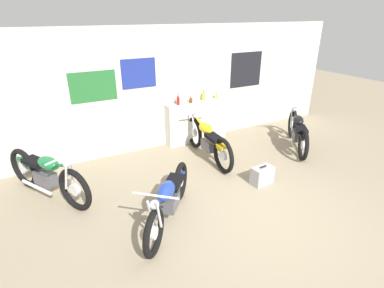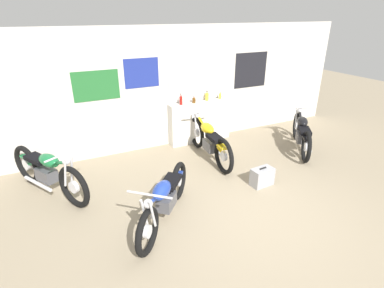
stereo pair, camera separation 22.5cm
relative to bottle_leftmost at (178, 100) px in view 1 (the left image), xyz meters
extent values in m
plane|color=gray|center=(-0.24, -3.18, -1.15)|extent=(24.00, 24.00, 0.00)
cube|color=beige|center=(-0.24, 0.21, 0.25)|extent=(10.00, 0.06, 2.80)
cube|color=silver|center=(0.53, 0.18, 0.33)|extent=(1.45, 0.01, 0.79)
cube|color=beige|center=(0.53, 0.17, 0.33)|extent=(1.51, 0.01, 0.85)
cube|color=black|center=(2.09, 0.18, 0.50)|extent=(0.97, 0.01, 0.89)
cube|color=navy|center=(-0.86, 0.18, 0.66)|extent=(0.78, 0.01, 0.64)
cube|color=#23662D|center=(-1.85, 0.18, 0.48)|extent=(0.95, 0.01, 0.63)
cube|color=silver|center=(0.53, 0.03, -0.64)|extent=(1.61, 0.28, 1.03)
cylinder|color=maroon|center=(0.00, 0.00, -0.02)|extent=(0.07, 0.07, 0.19)
cone|color=maroon|center=(0.00, 0.00, 0.10)|extent=(0.06, 0.06, 0.05)
cylinder|color=black|center=(0.00, 0.00, 0.14)|extent=(0.03, 0.03, 0.02)
cylinder|color=#5B3814|center=(0.34, 0.00, -0.06)|extent=(0.08, 0.08, 0.12)
cone|color=#5B3814|center=(0.34, 0.00, 0.01)|extent=(0.07, 0.07, 0.03)
cylinder|color=red|center=(0.34, 0.00, 0.04)|extent=(0.03, 0.03, 0.01)
cylinder|color=gold|center=(0.73, 0.06, -0.03)|extent=(0.09, 0.09, 0.18)
cone|color=gold|center=(0.73, 0.06, 0.08)|extent=(0.07, 0.07, 0.05)
cylinder|color=black|center=(0.73, 0.06, 0.12)|extent=(0.03, 0.03, 0.02)
cylinder|color=gold|center=(1.10, 0.04, -0.06)|extent=(0.06, 0.06, 0.13)
cone|color=gold|center=(1.10, 0.04, 0.03)|extent=(0.05, 0.05, 0.04)
cylinder|color=black|center=(1.10, 0.04, 0.05)|extent=(0.02, 0.02, 0.01)
torus|color=black|center=(0.28, -0.29, -0.78)|extent=(0.14, 0.75, 0.74)
cylinder|color=silver|center=(0.28, -0.29, -0.78)|extent=(0.08, 0.21, 0.21)
torus|color=black|center=(0.19, -1.68, -0.78)|extent=(0.14, 0.75, 0.74)
cylinder|color=silver|center=(0.19, -1.68, -0.78)|extent=(0.08, 0.21, 0.21)
cube|color=#4C4C51|center=(0.23, -1.05, -0.80)|extent=(0.24, 0.40, 0.23)
cylinder|color=yellow|center=(0.23, -1.05, -0.57)|extent=(0.14, 1.27, 0.47)
ellipsoid|color=yellow|center=(0.24, -0.87, -0.46)|extent=(0.27, 0.49, 0.22)
cube|color=black|center=(0.21, -1.26, -0.54)|extent=(0.27, 0.49, 0.08)
cube|color=yellow|center=(0.19, -1.59, -0.60)|extent=(0.16, 0.29, 0.04)
cylinder|color=silver|center=(0.21, -0.35, -0.50)|extent=(0.05, 0.17, 0.55)
cylinder|color=silver|center=(0.33, -0.36, -0.50)|extent=(0.05, 0.17, 0.55)
cylinder|color=silver|center=(0.27, -0.43, -0.22)|extent=(0.64, 0.07, 0.03)
sphere|color=silver|center=(0.27, -0.37, -0.32)|extent=(0.13, 0.13, 0.13)
cylinder|color=silver|center=(0.36, -1.16, -0.95)|extent=(0.11, 0.77, 0.06)
torus|color=black|center=(2.85, -0.94, -0.80)|extent=(0.48, 0.62, 0.70)
cylinder|color=silver|center=(2.85, -0.94, -0.80)|extent=(0.16, 0.20, 0.20)
torus|color=black|center=(2.06, -2.04, -0.80)|extent=(0.48, 0.62, 0.70)
cylinder|color=silver|center=(2.06, -2.04, -0.80)|extent=(0.16, 0.20, 0.20)
cube|color=#4C4C51|center=(2.42, -1.55, -0.82)|extent=(0.40, 0.44, 0.21)
cylinder|color=black|center=(2.42, -1.55, -0.61)|extent=(0.77, 1.04, 0.44)
ellipsoid|color=black|center=(2.52, -1.40, -0.49)|extent=(0.46, 0.52, 0.22)
cube|color=black|center=(2.30, -1.71, -0.57)|extent=(0.46, 0.52, 0.08)
cube|color=black|center=(2.11, -1.98, -0.63)|extent=(0.27, 0.30, 0.04)
cylinder|color=silver|center=(2.76, -0.96, -0.54)|extent=(0.13, 0.16, 0.51)
cylinder|color=silver|center=(2.86, -1.03, -0.54)|extent=(0.13, 0.16, 0.51)
cylinder|color=silver|center=(2.77, -1.05, -0.28)|extent=(0.54, 0.40, 0.03)
sphere|color=silver|center=(2.81, -1.00, -0.38)|extent=(0.13, 0.13, 0.13)
cylinder|color=silver|center=(2.48, -1.70, -0.96)|extent=(0.49, 0.65, 0.06)
torus|color=black|center=(-1.91, -3.13, -0.81)|extent=(0.51, 0.57, 0.68)
cylinder|color=silver|center=(-1.91, -3.13, -0.81)|extent=(0.17, 0.18, 0.19)
torus|color=black|center=(-1.00, -2.11, -0.81)|extent=(0.51, 0.57, 0.68)
cylinder|color=silver|center=(-1.00, -2.11, -0.81)|extent=(0.17, 0.18, 0.19)
cube|color=#4C4C51|center=(-1.41, -2.57, -0.83)|extent=(0.42, 0.43, 0.21)
cylinder|color=navy|center=(-1.41, -2.57, -0.63)|extent=(0.87, 0.97, 0.43)
ellipsoid|color=navy|center=(-1.53, -2.70, -0.51)|extent=(0.49, 0.51, 0.22)
cube|color=black|center=(-1.27, -2.42, -0.59)|extent=(0.49, 0.51, 0.08)
cube|color=navy|center=(-1.06, -2.17, -0.65)|extent=(0.29, 0.30, 0.04)
cylinder|color=silver|center=(-1.82, -3.12, -0.56)|extent=(0.14, 0.15, 0.49)
cylinder|color=silver|center=(-1.91, -3.04, -0.56)|extent=(0.14, 0.15, 0.49)
cylinder|color=silver|center=(-1.82, -3.03, -0.31)|extent=(0.50, 0.45, 0.03)
sphere|color=silver|center=(-1.86, -3.08, -0.41)|extent=(0.13, 0.13, 0.13)
cylinder|color=silver|center=(-1.45, -2.41, -0.97)|extent=(0.55, 0.61, 0.06)
torus|color=black|center=(-2.67, -1.59, -0.77)|extent=(0.46, 0.70, 0.75)
cylinder|color=silver|center=(-2.67, -1.59, -0.77)|extent=(0.16, 0.22, 0.21)
torus|color=black|center=(-3.39, -0.33, -0.77)|extent=(0.46, 0.70, 0.75)
cylinder|color=silver|center=(-3.39, -0.33, -0.77)|extent=(0.16, 0.22, 0.21)
cube|color=#4C4C51|center=(-3.07, -0.89, -0.79)|extent=(0.39, 0.46, 0.23)
cylinder|color=#196B38|center=(-3.07, -0.89, -0.56)|extent=(0.70, 1.17, 0.47)
ellipsoid|color=#196B38|center=(-2.97, -1.06, -0.45)|extent=(0.45, 0.55, 0.22)
cube|color=black|center=(-3.17, -0.71, -0.53)|extent=(0.45, 0.55, 0.08)
cube|color=#196B38|center=(-3.35, -0.40, -0.59)|extent=(0.27, 0.32, 0.04)
cylinder|color=silver|center=(-2.66, -1.49, -0.49)|extent=(0.12, 0.17, 0.55)
cylinder|color=silver|center=(-2.76, -1.55, -0.49)|extent=(0.12, 0.17, 0.55)
cylinder|color=silver|center=(-2.74, -1.46, -0.22)|extent=(0.57, 0.35, 0.03)
sphere|color=silver|center=(-2.71, -1.51, -0.32)|extent=(0.13, 0.13, 0.13)
cylinder|color=silver|center=(-3.24, -0.88, -0.94)|extent=(0.45, 0.72, 0.06)
cube|color=#9E9EA3|center=(0.59, -2.42, -0.98)|extent=(0.45, 0.27, 0.35)
cube|color=silver|center=(0.60, -2.54, -0.98)|extent=(0.36, 0.04, 0.02)
cube|color=black|center=(0.59, -2.42, -0.79)|extent=(0.15, 0.04, 0.02)
camera|label=1|loc=(-2.97, -6.17, 1.89)|focal=28.00mm
camera|label=2|loc=(-2.77, -6.27, 1.89)|focal=28.00mm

